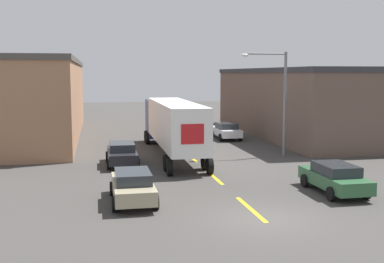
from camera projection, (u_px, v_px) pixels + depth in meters
ground_plane at (262, 219)px, 18.96m from camera, size 160.00×160.00×0.00m
road_centerline at (214, 177)px, 26.72m from camera, size 0.20×16.87×0.01m
warehouse_left at (32, 98)px, 43.95m from camera, size 8.57×29.56×6.96m
warehouse_right at (321, 101)px, 45.29m from camera, size 13.34×24.57×6.19m
semi_truck at (171, 122)px, 33.69m from camera, size 2.70×15.61×3.82m
parked_car_right_far at (226, 130)px, 42.13m from camera, size 1.95×4.48×1.43m
parked_car_left_near at (133, 186)px, 21.38m from camera, size 1.95×4.48×1.43m
parked_car_right_near at (335, 177)px, 23.07m from camera, size 1.95×4.48×1.43m
parked_car_left_far at (122, 153)px, 30.11m from camera, size 1.95×4.48×1.43m
street_lamp at (279, 94)px, 33.17m from camera, size 3.34×0.32×7.19m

